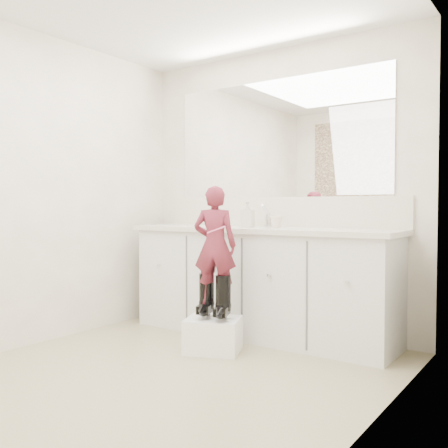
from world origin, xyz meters
The scene contains 16 objects.
floor centered at (0.00, 0.00, 0.00)m, with size 3.00×3.00×0.00m, color #988A63.
wall_back centered at (0.00, 1.50, 1.20)m, with size 2.60×2.60×0.00m, color beige.
wall_left centered at (-1.30, 0.00, 1.20)m, with size 3.00×3.00×0.00m, color beige.
wall_right centered at (1.30, 0.00, 1.20)m, with size 3.00×3.00×0.00m, color beige.
vanity_cabinet centered at (0.00, 1.23, 0.42)m, with size 2.20×0.55×0.85m, color silver.
countertop centered at (0.00, 1.21, 0.87)m, with size 2.28×0.58×0.04m, color beige.
backsplash centered at (0.00, 1.49, 1.02)m, with size 2.28×0.03×0.25m, color beige.
mirror centered at (0.00, 1.49, 1.64)m, with size 2.00×0.02×1.00m, color white.
faucet centered at (0.00, 1.38, 0.94)m, with size 0.08×0.08×0.10m, color silver.
cup centered at (0.17, 1.19, 0.94)m, with size 0.10×0.10×0.10m, color beige.
soap_bottle centered at (-0.10, 1.19, 0.99)m, with size 0.09×0.10×0.21m, color beige.
step_stool centered at (-0.04, 0.63, 0.12)m, with size 0.38×0.32×0.25m, color white.
boot_left centered at (-0.12, 0.65, 0.41)m, with size 0.12×0.21×0.32m, color black, non-canonical shape.
boot_right centered at (0.03, 0.65, 0.41)m, with size 0.12×0.21×0.32m, color black, non-canonical shape.
toddler centered at (-0.04, 0.65, 0.78)m, with size 0.32×0.21×0.86m, color #A83343.
toothbrush centered at (0.03, 0.57, 0.90)m, with size 0.01×0.01×0.14m, color #DF5686.
Camera 1 is at (2.08, -2.27, 1.06)m, focal length 40.00 mm.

